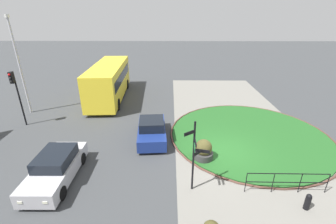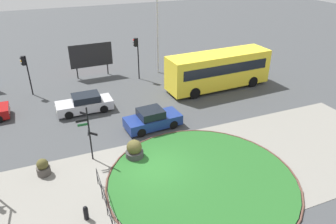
# 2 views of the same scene
# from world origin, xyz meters

# --- Properties ---
(ground) EXTENTS (120.00, 120.00, 0.00)m
(ground) POSITION_xyz_m (0.00, 0.00, 0.00)
(ground) COLOR #3D3F42
(sidewalk_paving) EXTENTS (32.00, 8.92, 0.02)m
(sidewalk_paving) POSITION_xyz_m (0.00, -1.54, 0.01)
(sidewalk_paving) COLOR gray
(sidewalk_paving) RESTS_ON ground
(grass_island) EXTENTS (10.37, 10.37, 0.10)m
(grass_island) POSITION_xyz_m (2.14, -2.09, 0.05)
(grass_island) COLOR #235B23
(grass_island) RESTS_ON ground
(grass_kerb_ring) EXTENTS (10.68, 10.68, 0.11)m
(grass_kerb_ring) POSITION_xyz_m (2.14, -2.09, 0.06)
(grass_kerb_ring) COLOR brown
(grass_kerb_ring) RESTS_ON ground
(signpost_directional) EXTENTS (1.08, 1.14, 3.55)m
(signpost_directional) POSITION_xyz_m (-3.17, 2.19, 2.03)
(signpost_directional) COLOR black
(signpost_directional) RESTS_ON ground
(bollard_foreground) EXTENTS (0.24, 0.24, 0.79)m
(bollard_foreground) POSITION_xyz_m (-4.28, -2.51, 0.40)
(bollard_foreground) COLOR black
(bollard_foreground) RESTS_ON ground
(railing_grass_edge) EXTENTS (0.06, 3.71, 1.07)m
(railing_grass_edge) POSITION_xyz_m (-3.30, -2.05, 0.69)
(railing_grass_edge) COLOR black
(railing_grass_edge) RESTS_ON ground
(bus_yellow) EXTENTS (9.69, 3.01, 3.26)m
(bus_yellow) POSITION_xyz_m (9.57, 9.07, 1.75)
(bus_yellow) COLOR yellow
(bus_yellow) RESTS_ON ground
(car_near_lane) EXTENTS (4.30, 1.80, 1.42)m
(car_near_lane) POSITION_xyz_m (-2.45, 8.85, 0.66)
(car_near_lane) COLOR #B7B7BC
(car_near_lane) RESTS_ON ground
(car_trailing) EXTENTS (4.09, 2.02, 1.47)m
(car_trailing) POSITION_xyz_m (1.57, 4.44, 0.66)
(car_trailing) COLOR navy
(car_trailing) RESTS_ON ground
(traffic_light_near) EXTENTS (0.49, 0.31, 3.53)m
(traffic_light_near) POSITION_xyz_m (-6.37, 13.81, 2.59)
(traffic_light_near) COLOR black
(traffic_light_near) RESTS_ON ground
(traffic_light_far) EXTENTS (0.49, 0.28, 4.03)m
(traffic_light_far) POSITION_xyz_m (3.46, 13.96, 2.94)
(traffic_light_far) COLOR black
(traffic_light_far) RESTS_ON ground
(lamppost_tall) EXTENTS (0.32, 0.32, 7.58)m
(lamppost_tall) POSITION_xyz_m (5.95, 14.92, 4.08)
(lamppost_tall) COLOR #B7B7BC
(lamppost_tall) RESTS_ON ground
(billboard_left) EXTENTS (4.14, 0.26, 3.33)m
(billboard_left) POSITION_xyz_m (-0.47, 16.30, 2.14)
(billboard_left) COLOR black
(billboard_left) RESTS_ON ground
(planter_near_signpost) EXTENTS (0.76, 0.76, 1.03)m
(planter_near_signpost) POSITION_xyz_m (-5.95, 1.80, 0.47)
(planter_near_signpost) COLOR #47423D
(planter_near_signpost) RESTS_ON ground
(planter_kerbside) EXTENTS (1.09, 1.09, 1.24)m
(planter_kerbside) POSITION_xyz_m (-0.70, 1.38, 0.55)
(planter_kerbside) COLOR #383838
(planter_kerbside) RESTS_ON ground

